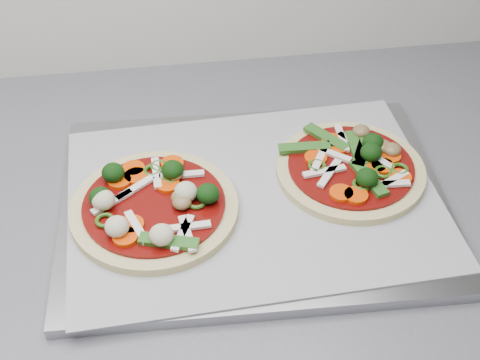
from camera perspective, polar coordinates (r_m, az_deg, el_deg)
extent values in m
cube|color=#97979D|center=(0.71, 1.15, -1.84)|extent=(0.42, 0.32, 0.01)
cube|color=#9E9EA3|center=(0.71, 1.16, -1.39)|extent=(0.40, 0.30, 0.00)
cylinder|color=beige|center=(0.69, -7.32, -2.42)|extent=(0.17, 0.17, 0.01)
cylinder|color=#690307|center=(0.69, -7.36, -2.05)|extent=(0.15, 0.15, 0.00)
cube|color=white|center=(0.65, -4.53, -4.59)|extent=(0.01, 0.05, 0.00)
ellipsoid|color=olive|center=(0.68, -5.08, -1.48)|extent=(0.03, 0.03, 0.01)
torus|color=#2A5212|center=(0.68, -3.75, -1.89)|extent=(0.02, 0.02, 0.00)
cube|color=white|center=(0.69, -10.85, -1.85)|extent=(0.04, 0.03, 0.00)
ellipsoid|color=olive|center=(0.71, -5.61, 0.58)|extent=(0.03, 0.03, 0.01)
cylinder|color=#F63600|center=(0.66, -9.77, -4.81)|extent=(0.04, 0.04, 0.00)
cube|color=white|center=(0.66, -4.58, -4.01)|extent=(0.05, 0.01, 0.00)
ellipsoid|color=olive|center=(0.68, -4.99, -1.89)|extent=(0.03, 0.03, 0.01)
torus|color=#2A5212|center=(0.67, -11.46, -3.39)|extent=(0.02, 0.02, 0.00)
cylinder|color=#F63600|center=(0.72, -8.86, 0.33)|extent=(0.03, 0.03, 0.00)
ellipsoid|color=#BCB593|center=(0.68, -11.59, -1.68)|extent=(0.03, 0.03, 0.02)
ellipsoid|color=#BCB593|center=(0.66, -10.46, -3.93)|extent=(0.03, 0.03, 0.02)
ellipsoid|color=#0C340A|center=(0.68, -2.76, -1.17)|extent=(0.02, 0.02, 0.02)
cube|color=white|center=(0.66, -8.79, -4.00)|extent=(0.02, 0.05, 0.00)
cylinder|color=#F63600|center=(0.67, -9.24, -3.78)|extent=(0.03, 0.03, 0.00)
torus|color=#2A5212|center=(0.71, -5.92, 0.22)|extent=(0.02, 0.02, 0.00)
cube|color=white|center=(0.72, -7.15, 0.60)|extent=(0.01, 0.05, 0.00)
cylinder|color=#F63600|center=(0.73, -5.80, 1.39)|extent=(0.03, 0.03, 0.00)
cube|color=#3B6B27|center=(0.65, -6.11, -5.24)|extent=(0.06, 0.03, 0.00)
ellipsoid|color=#0C340A|center=(0.69, -11.81, -1.46)|extent=(0.03, 0.03, 0.02)
cube|color=white|center=(0.65, -4.90, -4.52)|extent=(0.03, 0.05, 0.00)
ellipsoid|color=#BCB593|center=(0.64, -6.71, -4.67)|extent=(0.03, 0.03, 0.02)
ellipsoid|color=#0C340A|center=(0.71, -10.78, 0.63)|extent=(0.03, 0.03, 0.02)
torus|color=#2A5212|center=(0.73, -6.91, 1.17)|extent=(0.03, 0.03, 0.00)
ellipsoid|color=#0C340A|center=(0.71, -5.77, 0.86)|extent=(0.03, 0.03, 0.02)
cylinder|color=#F63600|center=(0.73, -9.08, 0.95)|extent=(0.04, 0.04, 0.00)
cylinder|color=#F63600|center=(0.71, -10.24, -0.07)|extent=(0.03, 0.03, 0.00)
ellipsoid|color=#BCB593|center=(0.68, -4.64, -1.00)|extent=(0.03, 0.03, 0.02)
cube|color=white|center=(0.70, -8.94, -0.69)|extent=(0.04, 0.04, 0.00)
cube|color=white|center=(0.71, -5.00, 0.44)|extent=(0.05, 0.01, 0.00)
torus|color=#2A5212|center=(0.72, -7.49, 0.81)|extent=(0.02, 0.02, 0.00)
cylinder|color=#F63600|center=(0.70, -6.19, -0.38)|extent=(0.03, 0.03, 0.00)
cylinder|color=beige|center=(0.74, 9.39, 0.85)|extent=(0.21, 0.21, 0.01)
cylinder|color=#690307|center=(0.74, 9.44, 1.19)|extent=(0.18, 0.18, 0.00)
cube|color=white|center=(0.74, 6.84, 1.87)|extent=(0.03, 0.05, 0.00)
torus|color=#2A5212|center=(0.74, 13.45, 0.89)|extent=(0.03, 0.03, 0.00)
cylinder|color=#F63600|center=(0.74, 11.40, 1.17)|extent=(0.03, 0.03, 0.00)
cube|color=#3B6B27|center=(0.72, 10.94, 0.15)|extent=(0.03, 0.06, 0.00)
cube|color=#3B6B27|center=(0.75, 5.53, 2.78)|extent=(0.06, 0.02, 0.00)
torus|color=#2A5212|center=(0.73, 12.12, 0.67)|extent=(0.02, 0.02, 0.00)
cube|color=white|center=(0.72, 7.20, 0.74)|extent=(0.05, 0.01, 0.00)
torus|color=#2A5212|center=(0.73, 6.59, 1.23)|extent=(0.03, 0.03, 0.00)
ellipsoid|color=olive|center=(0.71, 10.80, -0.02)|extent=(0.03, 0.03, 0.01)
cylinder|color=#F63600|center=(0.73, 13.49, 0.21)|extent=(0.03, 0.03, 0.00)
cube|color=#3B6B27|center=(0.76, 9.89, 2.68)|extent=(0.02, 0.06, 0.00)
ellipsoid|color=#0C340A|center=(0.75, 11.29, 3.15)|extent=(0.02, 0.02, 0.02)
cube|color=white|center=(0.72, 7.63, 0.58)|extent=(0.04, 0.04, 0.00)
cube|color=white|center=(0.77, 8.67, 3.58)|extent=(0.01, 0.05, 0.00)
cube|color=white|center=(0.74, 7.75, 2.28)|extent=(0.04, 0.04, 0.00)
cube|color=white|center=(0.72, 12.47, -0.35)|extent=(0.05, 0.01, 0.00)
cylinder|color=#F63600|center=(0.74, 6.48, 1.90)|extent=(0.03, 0.03, 0.00)
cube|color=white|center=(0.76, 9.77, 3.09)|extent=(0.03, 0.04, 0.00)
ellipsoid|color=#0C340A|center=(0.74, 11.13, 2.33)|extent=(0.03, 0.03, 0.02)
cylinder|color=#F63600|center=(0.74, 12.08, 1.16)|extent=(0.03, 0.03, 0.00)
cylinder|color=#F63600|center=(0.75, 8.30, 2.81)|extent=(0.04, 0.04, 0.00)
cylinder|color=#F63600|center=(0.75, 12.65, 2.00)|extent=(0.03, 0.03, 0.00)
ellipsoid|color=olive|center=(0.76, 12.86, 2.55)|extent=(0.03, 0.03, 0.01)
cylinder|color=#F63600|center=(0.70, 9.87, -1.30)|extent=(0.03, 0.03, 0.00)
cylinder|color=#F63600|center=(0.76, 7.89, 3.32)|extent=(0.03, 0.03, 0.00)
cube|color=white|center=(0.75, 11.50, 1.94)|extent=(0.03, 0.05, 0.00)
ellipsoid|color=olive|center=(0.77, 10.31, 4.13)|extent=(0.03, 0.03, 0.01)
torus|color=#2A5212|center=(0.71, 10.34, -0.38)|extent=(0.02, 0.02, 0.00)
cube|color=#3B6B27|center=(0.77, 7.38, 3.61)|extent=(0.05, 0.06, 0.00)
ellipsoid|color=olive|center=(0.76, 12.05, 2.84)|extent=(0.03, 0.03, 0.01)
cube|color=white|center=(0.72, 12.73, -0.12)|extent=(0.05, 0.03, 0.00)
ellipsoid|color=#0C340A|center=(0.71, 10.79, 0.19)|extent=(0.03, 0.03, 0.02)
cylinder|color=#F63600|center=(0.70, 8.63, -1.11)|extent=(0.03, 0.03, 0.00)
cube|color=#3B6B27|center=(0.75, 10.41, 2.48)|extent=(0.04, 0.06, 0.00)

